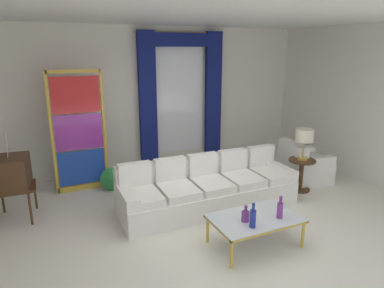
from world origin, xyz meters
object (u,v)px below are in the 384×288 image
at_px(stained_glass_divider, 79,134).
at_px(table_lamp_brass, 304,137).
at_px(bottle_crystal_tall, 280,209).
at_px(round_side_table, 301,172).
at_px(bottle_blue_decanter, 245,215).
at_px(peacock_figurine, 113,180).
at_px(armchair_white, 303,167).
at_px(coffee_table, 255,219).
at_px(bottle_amber_squat, 253,217).
at_px(vintage_tv, 11,174).
at_px(couch_white_long, 207,188).

distance_m(stained_glass_divider, table_lamp_brass, 4.03).
bearing_deg(bottle_crystal_tall, stained_glass_divider, 124.45).
relative_size(bottle_crystal_tall, round_side_table, 0.53).
bearing_deg(bottle_blue_decanter, stained_glass_divider, 119.16).
bearing_deg(peacock_figurine, armchair_white, -16.17).
relative_size(coffee_table, bottle_amber_squat, 3.56).
bearing_deg(vintage_tv, round_side_table, -11.47).
height_order(armchair_white, table_lamp_brass, table_lamp_brass).
bearing_deg(table_lamp_brass, bottle_blue_decanter, -148.84).
height_order(coffee_table, vintage_tv, vintage_tv).
bearing_deg(stained_glass_divider, coffee_table, -57.89).
height_order(bottle_blue_decanter, vintage_tv, vintage_tv).
bearing_deg(stained_glass_divider, peacock_figurine, -33.58).
height_order(couch_white_long, bottle_amber_squat, couch_white_long).
xyz_separation_m(armchair_white, table_lamp_brass, (-0.37, -0.37, 0.74)).
distance_m(coffee_table, peacock_figurine, 2.90).
distance_m(bottle_crystal_tall, bottle_amber_squat, 0.46).
xyz_separation_m(bottle_crystal_tall, stained_glass_divider, (-2.09, 3.05, 0.52)).
height_order(armchair_white, round_side_table, armchair_white).
bearing_deg(vintage_tv, peacock_figurine, 15.03).
bearing_deg(couch_white_long, vintage_tv, 164.07).
relative_size(bottle_blue_decanter, round_side_table, 0.38).
bearing_deg(bottle_blue_decanter, peacock_figurine, 113.73).
bearing_deg(stained_glass_divider, bottle_blue_decanter, -60.84).
bearing_deg(coffee_table, vintage_tv, 143.61).
distance_m(couch_white_long, bottle_blue_decanter, 1.38).
relative_size(couch_white_long, bottle_blue_decanter, 13.05).
distance_m(bottle_blue_decanter, bottle_crystal_tall, 0.47).
bearing_deg(peacock_figurine, couch_white_long, -44.04).
height_order(bottle_amber_squat, armchair_white, armchair_white).
bearing_deg(bottle_amber_squat, couch_white_long, 84.53).
relative_size(couch_white_long, bottle_amber_squat, 8.94).
relative_size(bottle_amber_squat, armchair_white, 0.35).
height_order(bottle_crystal_tall, armchair_white, armchair_white).
relative_size(armchair_white, table_lamp_brass, 1.64).
xyz_separation_m(couch_white_long, armchair_white, (2.24, 0.22, -0.02)).
bearing_deg(round_side_table, bottle_blue_decanter, -148.84).
distance_m(bottle_crystal_tall, table_lamp_brass, 2.11).
xyz_separation_m(bottle_amber_squat, round_side_table, (2.02, 1.38, -0.19)).
distance_m(couch_white_long, vintage_tv, 3.02).
relative_size(round_side_table, table_lamp_brass, 1.04).
bearing_deg(stained_glass_divider, vintage_tv, -145.51).
bearing_deg(table_lamp_brass, armchair_white, 44.61).
xyz_separation_m(coffee_table, round_side_table, (1.83, 1.18, -0.02)).
bearing_deg(bottle_blue_decanter, round_side_table, 31.16).
bearing_deg(bottle_crystal_tall, vintage_tv, 144.21).
bearing_deg(round_side_table, bottle_crystal_tall, -139.55).
relative_size(bottle_crystal_tall, table_lamp_brass, 0.55).
xyz_separation_m(bottle_crystal_tall, round_side_table, (1.56, 1.33, -0.18)).
xyz_separation_m(bottle_crystal_tall, peacock_figurine, (-1.60, 2.72, -0.31)).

